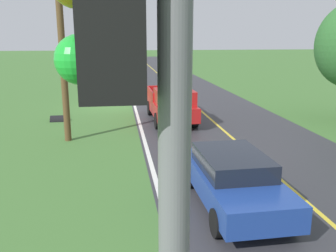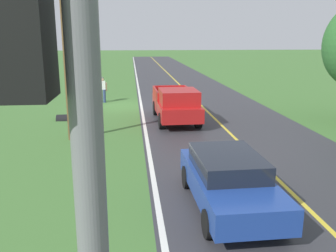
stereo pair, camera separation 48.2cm
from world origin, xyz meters
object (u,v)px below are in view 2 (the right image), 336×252
traffic_light_mast (60,207)px  utility_pole_roadside (67,58)px  hitchhiker_walking (103,88)px  pickup_truck_passing (176,104)px  suitcase_carried (97,99)px  sedan_ahead_same_lane (228,179)px

traffic_light_mast → utility_pole_roadside: size_ratio=0.74×
traffic_light_mast → utility_pole_roadside: (2.27, -13.99, -0.03)m
hitchhiker_walking → traffic_light_mast: (-1.58, 23.29, 2.57)m
pickup_truck_passing → utility_pole_roadside: utility_pole_roadside is taller
suitcase_carried → utility_pole_roadside: size_ratio=0.07×
hitchhiker_walking → sedan_ahead_same_lane: bearing=105.1°
suitcase_carried → utility_pole_roadside: (0.28, 9.20, 3.32)m
traffic_light_mast → sedan_ahead_same_lane: 8.03m
hitchhiker_walking → pickup_truck_passing: size_ratio=0.32×
hitchhiker_walking → suitcase_carried: 0.88m
pickup_truck_passing → utility_pole_roadside: 6.30m
hitchhiker_walking → traffic_light_mast: traffic_light_mast is taller
suitcase_carried → traffic_light_mast: 23.51m
suitcase_carried → traffic_light_mast: (-1.99, 23.19, 3.35)m
sedan_ahead_same_lane → utility_pole_roadside: (5.11, -7.02, 2.77)m
traffic_light_mast → utility_pole_roadside: bearing=-80.8°
traffic_light_mast → sedan_ahead_same_lane: (-2.84, -6.97, -2.80)m
hitchhiker_walking → traffic_light_mast: bearing=93.9°
hitchhiker_walking → sedan_ahead_same_lane: 16.91m
sedan_ahead_same_lane → suitcase_carried: bearing=-73.4°
pickup_truck_passing → traffic_light_mast: traffic_light_mast is taller
suitcase_carried → utility_pole_roadside: bearing=-5.3°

